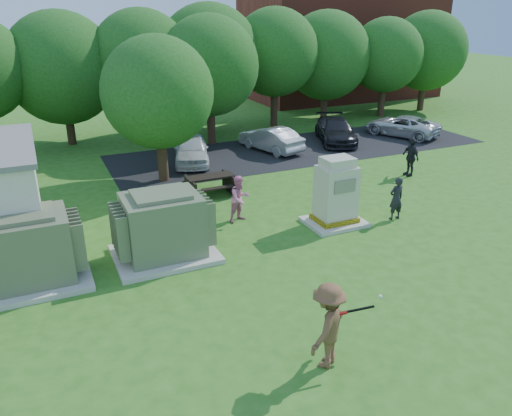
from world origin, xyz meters
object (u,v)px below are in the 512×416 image
person_by_generator (396,198)px  car_white (191,149)px  car_silver_a (271,139)px  picnic_table (210,183)px  person_walking_right (410,157)px  car_silver_b (402,126)px  generator_cabinet (336,196)px  batter (328,326)px  transformer_right (163,227)px  car_dark (336,130)px  person_at_picnic (240,199)px  transformer_left (28,251)px

person_by_generator → car_white: person_by_generator is taller
car_white → car_silver_a: (4.42, 0.35, -0.04)m
picnic_table → car_white: 4.60m
person_walking_right → car_silver_b: size_ratio=0.40×
person_by_generator → generator_cabinet: bearing=-13.2°
batter → person_walking_right: 13.76m
generator_cabinet → car_silver_b: bearing=41.2°
transformer_right → car_dark: bearing=38.0°
person_at_picnic → car_silver_a: person_at_picnic is taller
car_silver_a → car_silver_b: car_silver_a is taller
transformer_right → person_at_picnic: 3.50m
generator_cabinet → car_white: (-2.30, 9.04, -0.38)m
car_silver_b → car_white: bearing=-23.9°
car_silver_a → person_at_picnic: bearing=41.5°
person_at_picnic → car_white: 7.45m
generator_cabinet → batter: 7.44m
generator_cabinet → car_silver_a: generator_cabinet is taller
picnic_table → batter: bearing=-96.5°
car_silver_a → transformer_left: bearing=22.6°
transformer_left → picnic_table: (6.74, 4.45, -0.47)m
person_at_picnic → generator_cabinet: bearing=-47.1°
car_dark → transformer_left: bearing=-126.9°
transformer_left → car_silver_a: transformer_left is taller
batter → transformer_left: bearing=-82.7°
person_by_generator → car_silver_b: person_by_generator is taller
car_silver_b → transformer_left: bearing=-0.1°
person_at_picnic → car_silver_b: 15.31m
car_silver_a → generator_cabinet: bearing=61.5°
person_walking_right → car_white: 10.13m
transformer_left → picnic_table: bearing=33.5°
generator_cabinet → car_silver_a: 9.63m
person_by_generator → picnic_table: bearing=-44.1°
person_by_generator → car_silver_b: 12.71m
transformer_left → picnic_table: 8.09m
generator_cabinet → car_silver_a: size_ratio=0.63×
person_by_generator → person_walking_right: size_ratio=0.91×
car_white → car_dark: bearing=19.7°
person_by_generator → transformer_left: bearing=-2.6°
batter → generator_cabinet: bearing=-158.5°
transformer_left → car_white: transformer_left is taller
car_silver_a → batter: bearing=52.2°
picnic_table → car_silver_a: (5.08, 4.89, 0.13)m
transformer_left → transformer_right: size_ratio=1.00×
transformer_right → person_at_picnic: size_ratio=1.81×
transformer_right → generator_cabinet: generator_cabinet is taller
picnic_table → car_dark: car_dark is taller
person_by_generator → person_at_picnic: size_ratio=0.94×
transformer_left → generator_cabinet: generator_cabinet is taller
person_by_generator → person_walking_right: (3.76, 3.68, 0.08)m
person_at_picnic → person_by_generator: bearing=-40.7°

